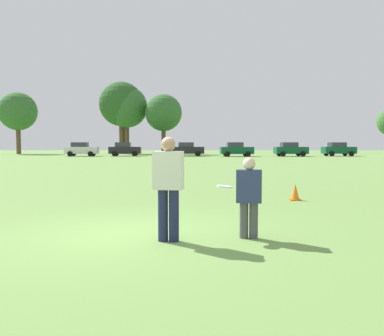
{
  "coord_description": "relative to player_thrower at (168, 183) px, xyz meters",
  "views": [
    {
      "loc": [
        1.26,
        -7.28,
        1.63
      ],
      "look_at": [
        1.13,
        1.96,
        1.08
      ],
      "focal_mm": 38.22,
      "sensor_mm": 36.0,
      "label": 1
    }
  ],
  "objects": [
    {
      "name": "parked_car_far_right",
      "position": [
        19.14,
        47.79,
        -0.06
      ],
      "size": [
        4.31,
        2.42,
        1.82
      ],
      "color": "#0C4C2D",
      "rests_on": "ground"
    },
    {
      "name": "player_thrower",
      "position": [
        0.0,
        0.0,
        0.0
      ],
      "size": [
        0.52,
        0.34,
        1.75
      ],
      "color": "#1E234C",
      "rests_on": "ground"
    },
    {
      "name": "parked_car_center",
      "position": [
        -0.9,
        47.23,
        -0.06
      ],
      "size": [
        4.31,
        2.42,
        1.82
      ],
      "color": "black",
      "rests_on": "ground"
    },
    {
      "name": "tree_east_birch",
      "position": [
        -4.89,
        57.11,
        5.44
      ],
      "size": [
        5.74,
        5.74,
        9.33
      ],
      "color": "brown",
      "rests_on": "ground"
    },
    {
      "name": "parked_car_mid_left",
      "position": [
        -9.27,
        47.49,
        -0.06
      ],
      "size": [
        4.31,
        2.42,
        1.82
      ],
      "color": "black",
      "rests_on": "ground"
    },
    {
      "name": "tree_west_maple",
      "position": [
        -11.84,
        59.23,
        6.99
      ],
      "size": [
        7.13,
        7.13,
        11.59
      ],
      "color": "brown",
      "rests_on": "ground"
    },
    {
      "name": "traffic_cone",
      "position": [
        3.31,
        5.05,
        -0.75
      ],
      "size": [
        0.32,
        0.32,
        0.48
      ],
      "color": "#D8590C",
      "rests_on": "ground"
    },
    {
      "name": "parked_car_near_right",
      "position": [
        12.53,
        46.59,
        -0.06
      ],
      "size": [
        4.31,
        2.42,
        1.82
      ],
      "color": "#0C4C2D",
      "rests_on": "ground"
    },
    {
      "name": "ground_plane",
      "position": [
        -0.77,
        0.53,
        -0.98
      ],
      "size": [
        191.12,
        191.12,
        0.0
      ],
      "primitive_type": "plane",
      "color": "#6B9347"
    },
    {
      "name": "player_defender",
      "position": [
        1.37,
        0.24,
        -0.21
      ],
      "size": [
        0.46,
        0.31,
        1.4
      ],
      "color": "#4C4C51",
      "rests_on": "ground"
    },
    {
      "name": "frisbee",
      "position": [
        0.95,
        0.21,
        -0.08
      ],
      "size": [
        0.27,
        0.27,
        0.06
      ],
      "color": "white"
    },
    {
      "name": "tree_west_oak",
      "position": [
        -28.15,
        58.07,
        5.76
      ],
      "size": [
        6.03,
        6.03,
        9.8
      ],
      "color": "brown",
      "rests_on": "ground"
    },
    {
      "name": "tree_center_elm",
      "position": [
        -11.01,
        59.1,
        6.52
      ],
      "size": [
        6.71,
        6.71,
        10.91
      ],
      "color": "brown",
      "rests_on": "ground"
    },
    {
      "name": "parked_car_near_left",
      "position": [
        -14.83,
        46.65,
        -0.06
      ],
      "size": [
        4.31,
        2.42,
        1.82
      ],
      "color": "silver",
      "rests_on": "ground"
    },
    {
      "name": "parked_car_mid_right",
      "position": [
        5.41,
        45.74,
        -0.06
      ],
      "size": [
        4.31,
        2.42,
        1.82
      ],
      "color": "#0C4C2D",
      "rests_on": "ground"
    }
  ]
}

